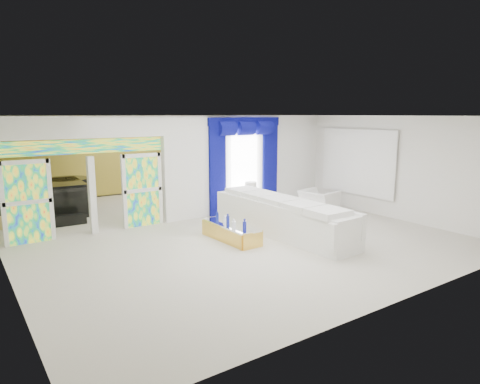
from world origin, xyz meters
TOP-DOWN VIEW (x-y plane):
  - floor at (0.00, 0.00)m, footprint 12.00×12.00m
  - dividing_wall at (2.15, 1.00)m, footprint 5.70×0.18m
  - dividing_header at (-2.85, 1.00)m, footprint 4.30×0.18m
  - stained_panel_left at (-4.28, 1.00)m, footprint 0.95×0.04m
  - stained_panel_right at (-1.42, 1.00)m, footprint 0.95×0.04m
  - stained_transom at (-2.85, 1.00)m, footprint 4.00×0.05m
  - window_pane at (1.90, 0.90)m, footprint 1.00×0.02m
  - blue_drape_left at (0.90, 0.87)m, footprint 0.55×0.10m
  - blue_drape_right at (2.90, 0.87)m, footprint 0.55×0.10m
  - blue_pelmet at (1.90, 0.87)m, footprint 2.60×0.12m
  - wall_mirror at (4.94, -1.00)m, footprint 0.04×2.70m
  - gold_curtains at (0.00, 5.90)m, footprint 9.70×0.12m
  - white_sofa at (1.16, -1.83)m, footprint 1.16×4.46m
  - coffee_table at (-0.19, -1.53)m, footprint 0.66×1.77m
  - console_table at (2.14, 0.46)m, footprint 1.29×0.56m
  - table_lamp at (1.84, 0.46)m, footprint 0.36×0.36m
  - armchair at (3.78, -0.52)m, footprint 1.08×1.19m
  - grand_piano at (-3.08, 3.87)m, footprint 1.59×2.03m
  - piano_bench at (-3.08, 2.27)m, footprint 0.86×0.36m
  - chandelier at (-2.30, 3.40)m, footprint 0.60×0.60m
  - decanters at (-0.21, -1.54)m, footprint 0.20×1.25m

SIDE VIEW (x-z plane):
  - floor at x=0.00m, z-range 0.00..0.00m
  - piano_bench at x=-3.08m, z-range 0.00..0.28m
  - coffee_table at x=-0.19m, z-range 0.00..0.39m
  - console_table at x=2.14m, z-range 0.00..0.42m
  - armchair at x=3.78m, z-range 0.00..0.68m
  - white_sofa at x=1.16m, z-range 0.00..0.84m
  - decanters at x=-0.21m, z-range 0.36..0.59m
  - grand_piano at x=-3.08m, z-range 0.00..1.00m
  - table_lamp at x=1.84m, z-range 0.42..1.00m
  - stained_panel_left at x=-4.28m, z-range 0.00..2.00m
  - stained_panel_right at x=-1.42m, z-range 0.00..2.00m
  - blue_drape_left at x=0.90m, z-range 0.00..2.80m
  - blue_drape_right at x=2.90m, z-range 0.00..2.80m
  - window_pane at x=1.90m, z-range 0.30..2.60m
  - dividing_wall at x=2.15m, z-range 0.00..3.00m
  - gold_curtains at x=0.00m, z-range 0.05..2.95m
  - wall_mirror at x=4.94m, z-range 0.60..2.50m
  - stained_transom at x=-2.85m, z-range 2.08..2.42m
  - chandelier at x=-2.30m, z-range 2.35..2.95m
  - dividing_header at x=-2.85m, z-range 2.45..3.00m
  - blue_pelmet at x=1.90m, z-range 2.69..2.94m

